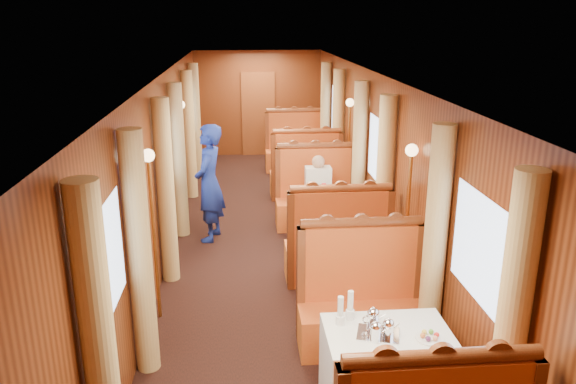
{
  "coord_description": "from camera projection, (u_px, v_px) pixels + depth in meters",
  "views": [
    {
      "loc": [
        -0.43,
        -7.52,
        3.26
      ],
      "look_at": [
        0.17,
        -0.5,
        1.05
      ],
      "focal_mm": 35.0,
      "sensor_mm": 36.0,
      "label": 1
    }
  ],
  "objects": [
    {
      "name": "table_far",
      "position": [
        300.0,
        164.0,
        11.43
      ],
      "size": [
        1.05,
        0.72,
        0.75
      ],
      "primitive_type": "cube",
      "color": "white",
      "rests_on": "floor"
    },
    {
      "name": "rose_vase_mid",
      "position": [
        324.0,
        188.0,
        7.96
      ],
      "size": [
        0.06,
        0.06,
        0.36
      ],
      "rotation": [
        0.0,
        0.0,
        0.15
      ],
      "color": "silver",
      "rests_on": "table_mid"
    },
    {
      "name": "wall_left",
      "position": [
        164.0,
        170.0,
        7.66
      ],
      "size": [
        0.01,
        12.0,
        2.5
      ],
      "primitive_type": null,
      "rotation": [
        1.57,
        0.0,
        1.57
      ],
      "color": "brown",
      "rests_on": "floor"
    },
    {
      "name": "sconce_left_fore",
      "position": [
        151.0,
        201.0,
        5.97
      ],
      "size": [
        0.14,
        0.14,
        1.95
      ],
      "color": "#BF8C3F",
      "rests_on": "floor"
    },
    {
      "name": "tea_tray",
      "position": [
        378.0,
        334.0,
        4.62
      ],
      "size": [
        0.4,
        0.35,
        0.01
      ],
      "primitive_type": "cube",
      "rotation": [
        0.0,
        0.0,
        -0.29
      ],
      "color": "silver",
      "rests_on": "table_near"
    },
    {
      "name": "curtain_left_far_b",
      "position": [
        195.0,
        120.0,
        11.76
      ],
      "size": [
        0.22,
        0.22,
        2.35
      ],
      "primitive_type": "cylinder",
      "color": "#D9B36F",
      "rests_on": "floor"
    },
    {
      "name": "curtain_right_far_b",
      "position": [
        326.0,
        118.0,
        11.99
      ],
      "size": [
        0.22,
        0.22,
        2.35
      ],
      "primitive_type": "cylinder",
      "color": "#D9B36F",
      "rests_on": "floor"
    },
    {
      "name": "table_near",
      "position": [
        386.0,
        371.0,
        4.78
      ],
      "size": [
        1.05,
        0.72,
        0.75
      ],
      "primitive_type": "cube",
      "color": "white",
      "rests_on": "floor"
    },
    {
      "name": "wall_right",
      "position": [
        379.0,
        165.0,
        7.9
      ],
      "size": [
        0.01,
        12.0,
        2.5
      ],
      "primitive_type": null,
      "rotation": [
        1.57,
        0.0,
        -1.57
      ],
      "color": "brown",
      "rests_on": "floor"
    },
    {
      "name": "window_left_mid",
      "position": [
        164.0,
        156.0,
        7.6
      ],
      "size": [
        0.01,
        1.2,
        0.9
      ],
      "primitive_type": null,
      "rotation": [
        1.57,
        0.0,
        1.57
      ],
      "color": "#96ADCE",
      "rests_on": "wall_left"
    },
    {
      "name": "window_right_far",
      "position": [
        337.0,
        111.0,
        11.17
      ],
      "size": [
        0.01,
        1.2,
        0.9
      ],
      "primitive_type": null,
      "rotation": [
        1.57,
        0.0,
        -1.57
      ],
      "color": "#96ADCE",
      "rests_on": "wall_right"
    },
    {
      "name": "curtain_right_far_a",
      "position": [
        338.0,
        133.0,
        10.5
      ],
      "size": [
        0.22,
        0.22,
        2.35
      ],
      "primitive_type": "cylinder",
      "color": "#D9B36F",
      "rests_on": "floor"
    },
    {
      "name": "table_mid",
      "position": [
        325.0,
        225.0,
        8.11
      ],
      "size": [
        1.05,
        0.72,
        0.75
      ],
      "primitive_type": "cube",
      "color": "white",
      "rests_on": "floor"
    },
    {
      "name": "curtain_left_far_a",
      "position": [
        189.0,
        135.0,
        10.28
      ],
      "size": [
        0.22,
        0.22,
        2.35
      ],
      "primitive_type": "cylinder",
      "color": "#D9B36F",
      "rests_on": "floor"
    },
    {
      "name": "curtain_left_mid_b",
      "position": [
        178.0,
        161.0,
        8.43
      ],
      "size": [
        0.22,
        0.22,
        2.35
      ],
      "primitive_type": "cylinder",
      "color": "#D9B36F",
      "rests_on": "floor"
    },
    {
      "name": "window_left_near",
      "position": [
        106.0,
        265.0,
        4.28
      ],
      "size": [
        0.01,
        1.2,
        0.9
      ],
      "primitive_type": null,
      "rotation": [
        1.57,
        0.0,
        1.57
      ],
      "color": "#96ADCE",
      "rests_on": "wall_left"
    },
    {
      "name": "window_right_mid",
      "position": [
        379.0,
        152.0,
        7.84
      ],
      "size": [
        0.01,
        1.2,
        0.9
      ],
      "primitive_type": null,
      "rotation": [
        1.57,
        0.0,
        -1.57
      ],
      "color": "#96ADCE",
      "rests_on": "wall_right"
    },
    {
      "name": "floor",
      "position": [
        274.0,
        251.0,
        8.16
      ],
      "size": [
        3.0,
        12.0,
        0.01
      ],
      "primitive_type": null,
      "color": "black",
      "rests_on": "ground"
    },
    {
      "name": "curtain_left_near_a",
      "position": [
        100.0,
        354.0,
        3.62
      ],
      "size": [
        0.22,
        0.22,
        2.35
      ],
      "primitive_type": "cylinder",
      "color": "#D9B36F",
      "rests_on": "floor"
    },
    {
      "name": "curtain_right_near_a",
      "position": [
        511.0,
        334.0,
        3.85
      ],
      "size": [
        0.22,
        0.22,
        2.35
      ],
      "primitive_type": "cylinder",
      "color": "#D9B36F",
      "rests_on": "floor"
    },
    {
      "name": "curtain_right_mid_b",
      "position": [
        359.0,
        157.0,
        8.66
      ],
      "size": [
        0.22,
        0.22,
        2.35
      ],
      "primitive_type": "cylinder",
      "color": "#D9B36F",
      "rests_on": "floor"
    },
    {
      "name": "banquette_far_fwd",
      "position": [
        306.0,
        175.0,
        10.45
      ],
      "size": [
        1.3,
        0.55,
        1.34
      ],
      "color": "#B32B13",
      "rests_on": "floor"
    },
    {
      "name": "passenger",
      "position": [
        318.0,
        185.0,
        8.75
      ],
      "size": [
        0.4,
        0.44,
        0.76
      ],
      "color": "beige",
      "rests_on": "banquette_mid_aft"
    },
    {
      "name": "steward",
      "position": [
        209.0,
        183.0,
        8.34
      ],
      "size": [
        0.56,
        0.72,
        1.77
      ],
      "primitive_type": "imported",
      "rotation": [
        0.0,
        0.0,
        -1.79
      ],
      "color": "navy",
      "rests_on": "floor"
    },
    {
      "name": "window_left_far",
      "position": [
        186.0,
        113.0,
        10.93
      ],
      "size": [
        0.01,
        1.2,
        0.9
      ],
      "primitive_type": null,
      "rotation": [
        1.57,
        0.0,
        1.57
      ],
      "color": "#96ADCE",
      "rests_on": "wall_left"
    },
    {
      "name": "banquette_near_aft",
      "position": [
        361.0,
        307.0,
        5.73
      ],
      "size": [
        1.3,
        0.55,
        1.34
      ],
      "color": "#B32B13",
      "rests_on": "floor"
    },
    {
      "name": "teapot_left",
      "position": [
        375.0,
        334.0,
        4.52
      ],
      "size": [
        0.16,
        0.12,
        0.13
      ],
      "primitive_type": null,
      "rotation": [
        0.0,
        0.0,
        -0.0
      ],
      "color": "silver",
      "rests_on": "tea_tray"
    },
    {
      "name": "curtain_left_near_b",
      "position": [
        140.0,
        256.0,
        5.11
      ],
      "size": [
        0.22,
        0.22,
        2.35
      ],
      "primitive_type": "cylinder",
      "color": "#D9B36F",
      "rests_on": "floor"
    },
    {
      "name": "rose_vase_far",
      "position": [
        301.0,
        138.0,
        11.24
      ],
      "size": [
        0.06,
        0.06,
        0.36
      ],
      "rotation": [
        0.0,
        0.0,
        0.37
      ],
      "color": "silver",
      "rests_on": "table_far"
    },
    {
      "name": "cup_outboard",
      "position": [
        350.0,
        308.0,
        4.84
      ],
      "size": [
        0.08,
        0.08,
        0.26
      ],
      "rotation": [
        0.0,
        0.0,
        -0.21
      ],
      "color": "white",
      "rests_on": "table_near"
    },
    {
      "name": "curtain_right_near_b",
      "position": [
        435.0,
        246.0,
        5.33
      ],
      "size": [
        0.22,
        0.22,
        2.35
      ],
      "primitive_type": "cylinder",
      "color": "#D9B36F",
      "rests_on": "floor"
    },
    {
      "name": "teapot_right",
      "position": [
        388.0,
        331.0,
        4.56
      ],
      "size": [
        0.19,
        0.17,
        0.13
      ],
      "primitive_type": null,
      "rotation": [
        0.0,
        0.0,
        0.32
      ],
      "color": "silver",
      "rests_on": "tea_tray"
    },
    {
      "name": "sconce_right_aft",
      "position": [
        349.0,
        132.0,
        9.52
      ],
      "size": [
        0.14,
        0.14,
        1.95
      ],
      "color": "#BF8C3F",
      "rests_on": "floor"
    },
    {
      "name": "curtain_left_mid_a",
      "position": [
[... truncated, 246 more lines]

